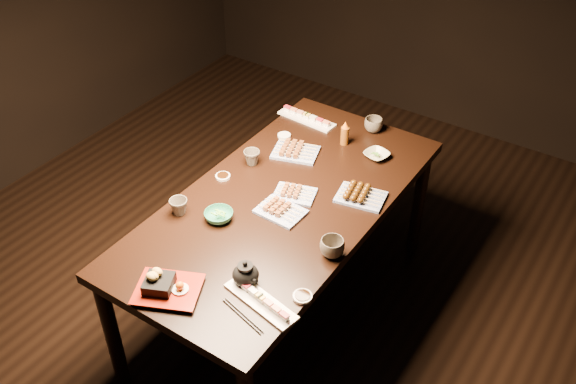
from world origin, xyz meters
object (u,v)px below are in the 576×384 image
(teacup_mid_right, at_px, (332,247))
(edamame_bowl_cream, at_px, (377,155))
(sushi_platter_near, at_px, (261,299))
(teacup_far_left, at_px, (252,158))
(yakitori_plate_center, at_px, (295,191))
(teacup_far_right, at_px, (373,125))
(tempura_tray, at_px, (167,284))
(yakitori_plate_left, at_px, (296,149))
(teapot, at_px, (245,272))
(sushi_platter_far, at_px, (307,117))
(condiment_bottle, at_px, (345,133))
(edamame_bowl_green, at_px, (219,216))
(yakitori_plate_right, at_px, (281,208))
(teacup_near_left, at_px, (179,207))
(dining_table, at_px, (283,257))

(teacup_mid_right, bearing_deg, edamame_bowl_cream, 103.26)
(sushi_platter_near, relative_size, teacup_far_left, 4.06)
(yakitori_plate_center, bearing_deg, teacup_far_right, 69.10)
(tempura_tray, relative_size, teacup_far_right, 2.60)
(teacup_far_left, bearing_deg, sushi_platter_near, -51.71)
(yakitori_plate_left, bearing_deg, teapot, -86.64)
(sushi_platter_far, xyz_separation_m, condiment_bottle, (0.30, -0.09, 0.05))
(sushi_platter_near, bearing_deg, tempura_tray, -143.76)
(sushi_platter_near, distance_m, tempura_tray, 0.39)
(sushi_platter_near, bearing_deg, edamame_bowl_green, 157.09)
(yakitori_plate_right, distance_m, yakitori_plate_left, 0.50)
(tempura_tray, xyz_separation_m, teacup_near_left, (-0.30, 0.41, -0.01))
(yakitori_plate_right, relative_size, edamame_bowl_green, 1.63)
(yakitori_plate_center, relative_size, teacup_far_right, 1.95)
(teacup_far_right, bearing_deg, tempura_tray, -94.66)
(edamame_bowl_green, distance_m, teacup_near_left, 0.20)
(teapot, bearing_deg, sushi_platter_near, -11.66)
(yakitori_plate_right, height_order, teacup_far_left, teacup_far_left)
(sushi_platter_near, height_order, teacup_mid_right, teacup_mid_right)
(condiment_bottle, bearing_deg, teacup_far_left, -125.45)
(teacup_mid_right, height_order, condiment_bottle, condiment_bottle)
(yakitori_plate_left, distance_m, tempura_tray, 1.13)
(edamame_bowl_cream, bearing_deg, sushi_platter_near, -85.81)
(teacup_mid_right, bearing_deg, edamame_bowl_green, -171.23)
(edamame_bowl_green, bearing_deg, dining_table, 59.10)
(dining_table, height_order, yakitori_plate_center, yakitori_plate_center)
(yakitori_plate_right, xyz_separation_m, edamame_bowl_green, (-0.21, -0.20, -0.01))
(tempura_tray, xyz_separation_m, teacup_far_left, (-0.25, 0.92, -0.01))
(dining_table, height_order, condiment_bottle, condiment_bottle)
(tempura_tray, height_order, teacup_far_right, tempura_tray)
(teacup_far_left, relative_size, teapot, 0.64)
(dining_table, relative_size, tempura_tray, 6.81)
(yakitori_plate_right, xyz_separation_m, teacup_far_left, (-0.35, 0.25, 0.01))
(dining_table, bearing_deg, teacup_mid_right, -29.56)
(yakitori_plate_right, bearing_deg, sushi_platter_far, 116.28)
(sushi_platter_far, height_order, condiment_bottle, condiment_bottle)
(sushi_platter_far, distance_m, teapot, 1.32)
(tempura_tray, bearing_deg, teacup_far_right, 60.61)
(sushi_platter_far, relative_size, teacup_near_left, 4.06)
(sushi_platter_far, height_order, teacup_far_left, teacup_far_left)
(teacup_far_right, bearing_deg, teacup_far_left, -120.86)
(yakitori_plate_left, relative_size, edamame_bowl_cream, 1.89)
(edamame_bowl_green, distance_m, teacup_far_left, 0.47)
(sushi_platter_far, xyz_separation_m, yakitori_plate_left, (0.13, -0.32, 0.01))
(sushi_platter_near, height_order, edamame_bowl_green, same)
(teacup_far_right, bearing_deg, condiment_bottle, -109.36)
(edamame_bowl_green, height_order, teacup_mid_right, teacup_mid_right)
(yakitori_plate_left, xyz_separation_m, tempura_tray, (0.11, -1.13, 0.02))
(sushi_platter_near, height_order, sushi_platter_far, same)
(sushi_platter_near, height_order, yakitori_plate_left, yakitori_plate_left)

